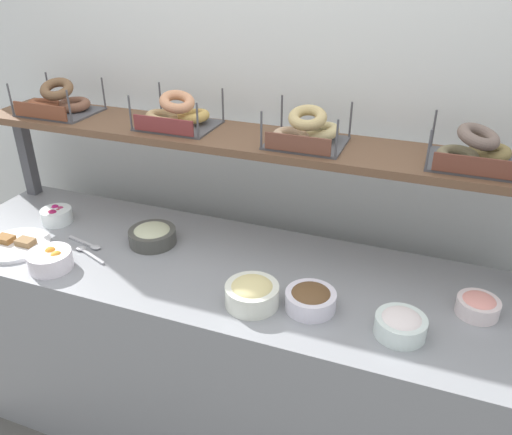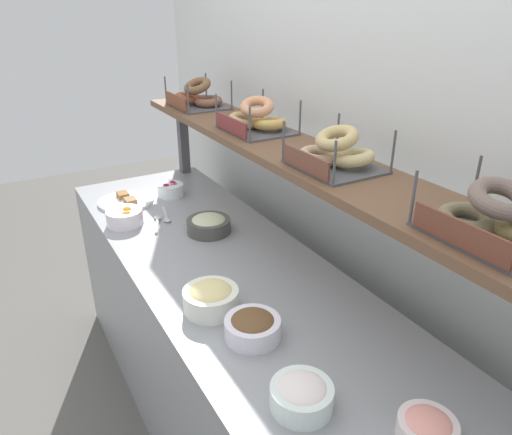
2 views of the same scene
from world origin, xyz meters
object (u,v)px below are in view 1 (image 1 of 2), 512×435
bowl_fruit_salad (51,260)px  serving_spoon_near_plate (89,245)px  serving_plate_white (15,245)px  bagel_basket_plain (306,132)px  bowl_cream_cheese (401,324)px  serving_spoon_by_edge (86,252)px  bowl_chocolate_spread (311,299)px  bowl_lox_spread (478,305)px  bowl_tuna_salad (152,235)px  bagel_basket_cinnamon_raisin (58,102)px  bagel_basket_sesame (177,115)px  bagel_basket_poppy (475,152)px  bowl_egg_salad (252,293)px  bowl_beet_salad (56,215)px

bowl_fruit_salad → serving_spoon_near_plate: 0.19m
serving_plate_white → bagel_basket_plain: bearing=21.8°
bowl_fruit_salad → bowl_cream_cheese: same height
serving_spoon_by_edge → bagel_basket_plain: bagel_basket_plain is taller
bowl_chocolate_spread → bowl_lox_spread: (0.52, 0.17, -0.00)m
serving_plate_white → serving_spoon_by_edge: bearing=10.9°
bowl_lox_spread → bowl_chocolate_spread: bearing=-162.3°
bowl_tuna_salad → serving_spoon_by_edge: bearing=-140.9°
bowl_tuna_salad → serving_spoon_by_edge: 0.26m
bagel_basket_cinnamon_raisin → bagel_basket_sesame: bagel_basket_cinnamon_raisin is taller
bagel_basket_sesame → bagel_basket_poppy: 1.11m
bowl_fruit_salad → bagel_basket_sesame: 0.74m
bowl_cream_cheese → serving_spoon_near_plate: 1.25m
bowl_cream_cheese → bagel_basket_poppy: bagel_basket_poppy is taller
bagel_basket_cinnamon_raisin → bowl_egg_salad: bearing=-22.4°
bowl_egg_salad → bowl_chocolate_spread: bearing=14.3°
bowl_egg_salad → bowl_cream_cheese: 0.49m
bowl_chocolate_spread → bagel_basket_plain: size_ratio=0.61×
bowl_egg_salad → bowl_lox_spread: 0.74m
bowl_chocolate_spread → bowl_cream_cheese: same height
serving_plate_white → bagel_basket_poppy: 1.77m
bowl_lox_spread → serving_plate_white: bearing=-173.3°
bagel_basket_cinnamon_raisin → bowl_cream_cheese: bearing=-15.1°
bagel_basket_poppy → bowl_cream_cheese: bearing=-107.5°
serving_plate_white → bagel_basket_sesame: (0.53, 0.45, 0.47)m
bowl_fruit_salad → bagel_basket_sesame: bearing=60.7°
bowl_chocolate_spread → bagel_basket_sesame: 0.91m
bowl_cream_cheese → bowl_lox_spread: bearing=40.7°
bagel_basket_cinnamon_raisin → bagel_basket_poppy: 1.69m
bowl_chocolate_spread → bagel_basket_cinnamon_raisin: bagel_basket_cinnamon_raisin is taller
serving_plate_white → bagel_basket_sesame: 0.84m
bowl_tuna_salad → serving_spoon_near_plate: 0.26m
bowl_beet_salad → bagel_basket_plain: bagel_basket_plain is taller
serving_spoon_by_edge → bagel_basket_sesame: (0.23, 0.39, 0.47)m
bowl_lox_spread → bagel_basket_cinnamon_raisin: (-1.78, 0.23, 0.44)m
bowl_chocolate_spread → bagel_basket_poppy: (0.43, 0.39, 0.44)m
bowl_tuna_salad → bagel_basket_sesame: 0.49m
bowl_lox_spread → serving_spoon_by_edge: bearing=-174.2°
bowl_tuna_salad → bagel_basket_cinnamon_raisin: bagel_basket_cinnamon_raisin is taller
bowl_cream_cheese → bagel_basket_sesame: 1.16m
serving_plate_white → bagel_basket_poppy: bagel_basket_poppy is taller
bowl_tuna_salad → bagel_basket_poppy: 1.24m
serving_spoon_near_plate → bagel_basket_poppy: 1.49m
serving_plate_white → serving_spoon_by_edge: (0.30, 0.06, -0.00)m
serving_spoon_near_plate → bagel_basket_plain: bagel_basket_plain is taller
bowl_egg_salad → bagel_basket_plain: bagel_basket_plain is taller
bowl_chocolate_spread → bowl_fruit_salad: size_ratio=1.05×
bowl_fruit_salad → bowl_lox_spread: (1.50, 0.28, -0.00)m
bowl_chocolate_spread → bowl_tuna_salad: 0.74m
bowl_fruit_salad → bowl_beet_salad: size_ratio=1.23×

